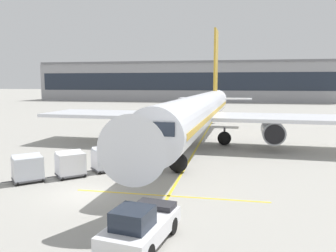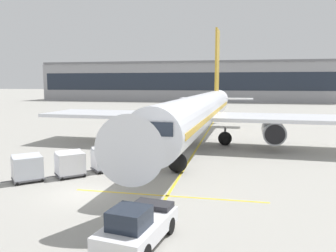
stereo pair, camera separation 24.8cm
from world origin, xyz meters
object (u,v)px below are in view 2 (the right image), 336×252
ground_crew_wingwalker (100,160)px  safety_cone_engine_keepout (122,147)px  baggage_cart_lead (105,158)px  ground_crew_by_loader (122,154)px  pushback_tug (137,226)px  parked_airplane (200,112)px  belt_loader (143,152)px  baggage_cart_second (70,163)px  ground_crew_marshaller (110,160)px  baggage_cart_third (27,167)px  ground_crew_by_carts (153,156)px

ground_crew_wingwalker → safety_cone_engine_keepout: 8.88m
baggage_cart_lead → ground_crew_by_loader: size_ratio=1.46×
baggage_cart_lead → pushback_tug: (5.94, -11.19, -0.17)m
pushback_tug → safety_cone_engine_keepout: 20.75m
parked_airplane → belt_loader: 10.07m
baggage_cart_lead → belt_loader: bearing=56.8°
pushback_tug → parked_airplane: bearing=89.8°
baggage_cart_lead → safety_cone_engine_keepout: size_ratio=3.92×
baggage_cart_second → pushback_tug: bearing=-49.2°
baggage_cart_lead → ground_crew_marshaller: baggage_cart_lead is taller
baggage_cart_third → pushback_tug: bearing=-36.0°
parked_airplane → pushback_tug: parked_airplane is taller
ground_crew_marshaller → parked_airplane: bearing=66.1°
parked_airplane → safety_cone_engine_keepout: bearing=-152.2°
pushback_tug → baggage_cart_lead: bearing=118.0°
ground_crew_by_loader → ground_crew_by_carts: bearing=-4.9°
baggage_cart_second → ground_crew_marshaller: size_ratio=1.46×
baggage_cart_third → ground_crew_by_carts: size_ratio=1.46×
ground_crew_by_carts → safety_cone_engine_keepout: bearing=127.5°
belt_loader → baggage_cart_third: bearing=-132.3°
baggage_cart_lead → pushback_tug: 12.67m
belt_loader → baggage_cart_second: (-4.07, -5.33, 0.11)m
parked_airplane → baggage_cart_lead: size_ratio=17.51×
baggage_cart_third → parked_airplane: bearing=57.1°
parked_airplane → baggage_cart_third: (-10.28, -15.91, -2.69)m
baggage_cart_third → ground_crew_marshaller: baggage_cart_third is taller
ground_crew_by_loader → ground_crew_marshaller: (-0.18, -2.26, 0.00)m
ground_crew_marshaller → safety_cone_engine_keepout: (-2.03, 8.51, -0.68)m
parked_airplane → ground_crew_marshaller: (-5.53, -12.49, -2.70)m
baggage_cart_third → ground_crew_by_carts: (7.69, 5.45, -0.00)m
baggage_cart_second → ground_crew_by_carts: bearing=34.9°
belt_loader → baggage_cart_second: belt_loader is taller
belt_loader → ground_crew_by_carts: size_ratio=2.63×
ground_crew_by_loader → safety_cone_engine_keepout: ground_crew_by_loader is taller
baggage_cart_lead → parked_airplane: bearing=63.7°
parked_airplane → pushback_tug: bearing=-90.2°
baggage_cart_second → pushback_tug: 12.06m
baggage_cart_third → ground_crew_marshaller: (4.75, 3.42, -0.00)m
baggage_cart_second → parked_airplane: bearing=60.8°
parked_airplane → baggage_cart_second: size_ratio=17.51×
belt_loader → baggage_cart_second: size_ratio=1.80×
pushback_tug → ground_crew_marshaller: bearing=116.8°
belt_loader → baggage_cart_third: size_ratio=1.80×
belt_loader → ground_crew_by_loader: (-1.48, -1.36, 0.11)m
baggage_cart_second → pushback_tug: (7.88, -9.13, -0.17)m
belt_loader → pushback_tug: size_ratio=0.98×
belt_loader → ground_crew_wingwalker: 4.53m
baggage_cart_lead → ground_crew_by_carts: (3.41, 1.67, -0.00)m
belt_loader → ground_crew_marshaller: 3.99m
ground_crew_marshaller → ground_crew_wingwalker: (-0.70, -0.24, 0.00)m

